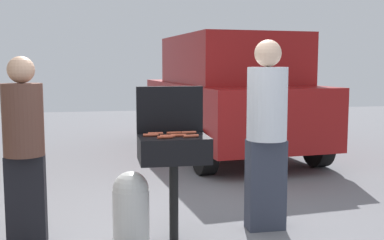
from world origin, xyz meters
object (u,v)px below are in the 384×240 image
Objects in this scene: hot_dog_3 at (156,134)px; hot_dog_5 at (165,137)px; hot_dog_4 at (168,136)px; parked_minivan at (227,94)px; hot_dog_2 at (179,135)px; person_left at (24,144)px; hot_dog_6 at (151,135)px; propane_tank at (131,205)px; hot_dog_0 at (174,133)px; hot_dog_7 at (191,136)px; person_right at (267,128)px; bbq_grill at (174,153)px; hot_dog_1 at (189,133)px.

hot_dog_5 is at bearing -75.71° from hot_dog_3.
parked_minivan is (1.60, 4.04, 0.09)m from hot_dog_4.
hot_dog_2 is 0.10m from hot_dog_4.
person_left is 0.35× the size of parked_minivan.
hot_dog_2 is 1.30m from person_left.
hot_dog_2 and hot_dog_4 have the same top height.
hot_dog_6 is at bearing 164.64° from hot_dog_2.
hot_dog_4 is 4.35m from parked_minivan.
hot_dog_2 is 0.24m from hot_dog_6.
hot_dog_2 is 0.21× the size of propane_tank.
hot_dog_3 is 0.23m from hot_dog_5.
hot_dog_0 is at bearing 8.07° from propane_tank.
parked_minivan is at bearing 68.54° from hot_dog_0.
person_right is at bearing 16.46° from hot_dog_7.
hot_dog_2 is 1.00× the size of hot_dog_3.
person_right is at bearing -4.90° from person_left.
hot_dog_0 is 0.03× the size of parked_minivan.
hot_dog_0 is 1.00× the size of hot_dog_5.
hot_dog_4 is 0.97m from person_right.
hot_dog_5 and hot_dog_6 have the same top height.
propane_tank is (-0.37, 0.05, -0.46)m from bbq_grill.
hot_dog_0 is 0.16m from hot_dog_3.
hot_dog_2 reaches higher than propane_tank.
hot_dog_1 is 0.81m from propane_tank.
hot_dog_6 is 1.08m from person_right.
person_right is at bearing 11.64° from hot_dog_4.
person_left is at bearing 173.77° from propane_tank.
hot_dog_6 is 4.31m from parked_minivan.
person_left is at bearing 173.29° from hot_dog_6.
hot_dog_6 is at bearing 126.49° from hot_dog_5.
hot_dog_0 and hot_dog_5 have the same top height.
person_left is at bearing 47.75° from parked_minivan.
person_left is 2.14m from person_right.
hot_dog_0 is 0.73m from propane_tank.
hot_dog_2 is 1.00× the size of hot_dog_7.
person_left reaches higher than hot_dog_4.
hot_dog_7 is (0.22, 0.02, 0.00)m from hot_dog_5.
person_left reaches higher than bbq_grill.
parked_minivan is at bearing 69.47° from hot_dog_2.
hot_dog_6 is at bearing 160.00° from hot_dog_7.
bbq_grill is 0.23m from hot_dog_3.
hot_dog_5 is at bearing -136.95° from hot_dog_1.
propane_tank is (-0.50, 0.15, -0.61)m from hot_dog_7.
hot_dog_4 is 0.70m from propane_tank.
bbq_grill is 7.09× the size of hot_dog_0.
propane_tank is at bearing -10.54° from person_left.
person_left is (-1.11, 0.05, -0.06)m from hot_dog_3.
bbq_grill is at bearing -146.23° from hot_dog_1.
hot_dog_7 is at bearing 64.83° from parked_minivan.
hot_dog_7 is at bearing 21.95° from person_right.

